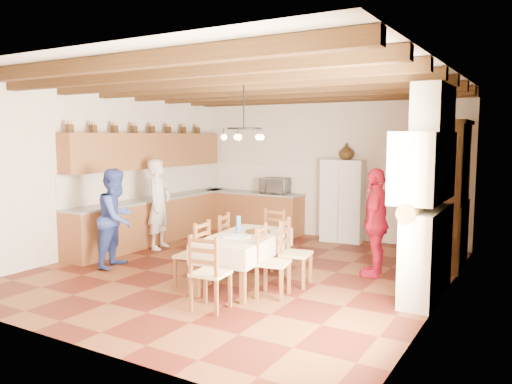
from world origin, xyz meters
TOP-DOWN VIEW (x-y plane):
  - floor at (0.00, 0.00)m, footprint 6.00×6.50m
  - ceiling at (0.00, 0.00)m, footprint 6.00×6.50m
  - wall_back at (0.00, 3.26)m, footprint 6.00×0.02m
  - wall_front at (0.00, -3.26)m, footprint 6.00×0.02m
  - wall_left at (-3.01, 0.00)m, footprint 0.02×6.50m
  - wall_right at (3.01, 0.00)m, footprint 0.02×6.50m
  - ceiling_beams at (0.00, 0.00)m, footprint 6.00×6.30m
  - lower_cabinets_left at (-2.70, 1.05)m, footprint 0.60×4.30m
  - lower_cabinets_back at (-1.55, 2.95)m, footprint 2.30×0.60m
  - countertop_left at (-2.70, 1.05)m, footprint 0.62×4.30m
  - countertop_back at (-1.55, 2.95)m, footprint 2.34×0.62m
  - backsplash_left at (-2.98, 1.05)m, footprint 0.03×4.30m
  - backsplash_back at (-1.55, 3.23)m, footprint 2.30×0.03m
  - upper_cabinets at (-2.83, 1.05)m, footprint 0.35×4.20m
  - fireplace at (2.72, 0.20)m, footprint 0.56×1.60m
  - wall_picture at (1.55, 3.23)m, footprint 0.34×0.03m
  - refrigerator at (0.55, 3.11)m, footprint 0.89×0.75m
  - hutch at (2.75, 2.05)m, footprint 0.60×1.34m
  - dining_table at (0.43, -0.59)m, footprint 1.02×1.75m
  - chandelier at (0.43, -0.59)m, footprint 0.47×0.47m
  - chair_left_near at (-0.17, -1.04)m, footprint 0.44×0.46m
  - chair_left_far at (-0.28, -0.34)m, footprint 0.48×0.50m
  - chair_right_near at (1.04, -0.83)m, footprint 0.47×0.49m
  - chair_right_far at (1.07, -0.21)m, footprint 0.46×0.47m
  - chair_end_near at (0.61, -1.67)m, footprint 0.45×0.44m
  - chair_end_far at (0.28, 0.39)m, footprint 0.45×0.44m
  - person_man at (-2.21, 0.59)m, footprint 0.56×0.71m
  - person_woman_blue at (-1.92, -0.77)m, footprint 0.79×0.92m
  - person_woman_red at (1.90, 0.85)m, footprint 0.49×1.01m
  - microwave at (-0.98, 2.95)m, footprint 0.63×0.45m
  - fridge_vase at (0.58, 3.11)m, footprint 0.41×0.41m

SIDE VIEW (x-z plane):
  - floor at x=0.00m, z-range -0.02..0.00m
  - lower_cabinets_left at x=-2.70m, z-range 0.00..0.86m
  - lower_cabinets_back at x=-1.55m, z-range 0.00..0.86m
  - chair_left_near at x=-0.17m, z-range 0.00..0.96m
  - chair_left_far at x=-0.28m, z-range 0.00..0.96m
  - chair_right_near at x=1.04m, z-range 0.00..0.96m
  - chair_right_far at x=1.07m, z-range 0.00..0.96m
  - chair_end_near at x=0.61m, z-range 0.00..0.96m
  - chair_end_far at x=0.28m, z-range 0.00..0.96m
  - dining_table at x=0.43m, z-range 0.28..1.01m
  - person_woman_blue at x=-1.92m, z-range 0.00..1.62m
  - person_woman_red at x=1.90m, z-range 0.00..1.67m
  - refrigerator at x=0.55m, z-range 0.00..1.67m
  - person_man at x=-2.21m, z-range 0.00..1.71m
  - countertop_left at x=-2.70m, z-range 0.86..0.90m
  - countertop_back at x=-1.55m, z-range 0.86..0.90m
  - microwave at x=-0.98m, z-range 0.90..1.23m
  - hutch at x=2.75m, z-range 0.00..2.40m
  - backsplash_left at x=-2.98m, z-range 0.90..1.50m
  - backsplash_back at x=-1.55m, z-range 0.90..1.50m
  - fireplace at x=2.72m, z-range 0.00..2.80m
  - wall_back at x=0.00m, z-range 0.00..3.00m
  - wall_front at x=0.00m, z-range 0.00..3.00m
  - wall_left at x=-3.01m, z-range 0.00..3.00m
  - wall_right at x=3.01m, z-range 0.00..3.00m
  - fridge_vase at x=0.58m, z-range 1.67..2.00m
  - upper_cabinets at x=-2.83m, z-range 1.50..2.20m
  - wall_picture at x=1.55m, z-range 1.64..2.06m
  - chandelier at x=0.43m, z-range 2.23..2.27m
  - ceiling_beams at x=0.00m, z-range 2.83..2.99m
  - ceiling at x=0.00m, z-range 3.00..3.02m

